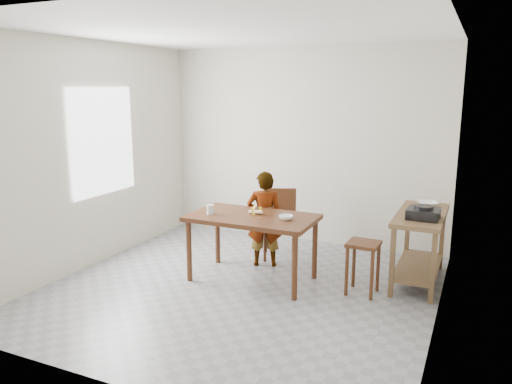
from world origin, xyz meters
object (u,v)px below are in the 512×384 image
at_px(prep_counter, 419,248).
at_px(dining_chair, 280,224).
at_px(child, 264,219).
at_px(stool, 363,268).
at_px(dining_table, 252,248).

relative_size(prep_counter, dining_chair, 1.38).
bearing_deg(child, prep_counter, 163.97).
bearing_deg(child, dining_chair, -121.93).
bearing_deg(prep_counter, stool, -131.01).
distance_m(dining_table, dining_chair, 0.84).
bearing_deg(prep_counter, dining_chair, 175.37).
relative_size(child, stool, 2.07).
xyz_separation_m(prep_counter, dining_chair, (-1.73, 0.14, 0.03)).
distance_m(prep_counter, dining_chair, 1.73).
bearing_deg(dining_table, dining_chair, 90.54).
distance_m(dining_chair, stool, 1.43).
relative_size(child, dining_chair, 1.35).
relative_size(dining_table, stool, 2.47).
relative_size(dining_table, child, 1.19).
bearing_deg(stool, child, 164.58).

